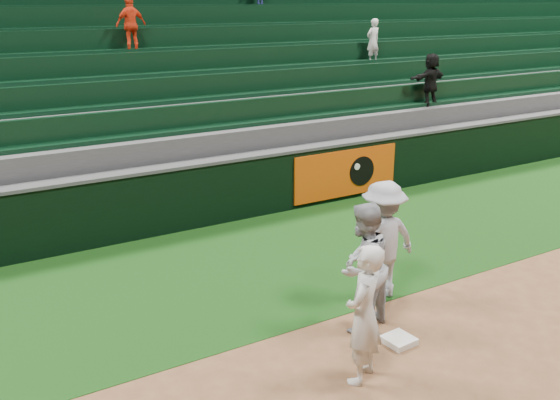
% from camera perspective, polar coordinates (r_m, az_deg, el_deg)
% --- Properties ---
extents(ground, '(70.00, 70.00, 0.00)m').
position_cam_1_polar(ground, '(8.17, 10.23, -12.75)').
color(ground, brown).
rests_on(ground, ground).
extents(foul_grass, '(36.00, 4.20, 0.01)m').
position_cam_1_polar(foul_grass, '(10.33, -0.73, -5.58)').
color(foul_grass, black).
rests_on(foul_grass, ground).
extents(first_base, '(0.38, 0.38, 0.08)m').
position_cam_1_polar(first_base, '(8.16, 10.80, -12.48)').
color(first_base, white).
rests_on(first_base, ground).
extents(first_baseman, '(0.71, 0.64, 1.64)m').
position_cam_1_polar(first_baseman, '(7.03, 7.67, -10.31)').
color(first_baseman, silver).
rests_on(first_baseman, ground).
extents(baserunner, '(1.01, 0.90, 1.72)m').
position_cam_1_polar(baserunner, '(8.07, 7.56, -6.12)').
color(baserunner, '#989AA2').
rests_on(baserunner, ground).
extents(base_coach, '(1.13, 0.67, 1.73)m').
position_cam_1_polar(base_coach, '(8.95, 9.36, -3.65)').
color(base_coach, '#A7AAB5').
rests_on(base_coach, foul_grass).
extents(field_wall, '(36.00, 0.45, 1.25)m').
position_cam_1_polar(field_wall, '(11.96, -5.96, 0.86)').
color(field_wall, black).
rests_on(field_wall, ground).
extents(stadium_seating, '(36.00, 5.95, 4.95)m').
position_cam_1_polar(stadium_seating, '(15.13, -12.36, 8.31)').
color(stadium_seating, '#3B3A3D').
rests_on(stadium_seating, ground).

